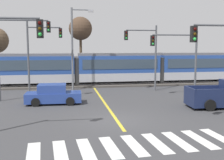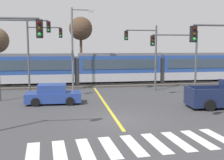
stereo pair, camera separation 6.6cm
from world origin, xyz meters
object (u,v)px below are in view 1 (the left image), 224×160
object	(u,v)px
light_rail_tram	(118,67)
traffic_light_far_right	(146,49)
sedan_crossing	(53,95)
traffic_light_mid_right	(180,52)
traffic_light_mid_left	(15,45)
bare_tree_west	(80,29)
street_lamp_centre	(74,44)
traffic_light_far_left	(39,47)

from	to	relation	value
light_rail_tram	traffic_light_far_right	distance (m)	5.33
sedan_crossing	traffic_light_mid_right	distance (m)	11.36
sedan_crossing	traffic_light_far_right	distance (m)	10.57
light_rail_tram	traffic_light_mid_left	bearing A→B (deg)	-142.44
traffic_light_mid_left	bare_tree_west	world-z (taller)	bare_tree_west
light_rail_tram	traffic_light_far_right	bearing A→B (deg)	-68.08
street_lamp_centre	bare_tree_west	distance (m)	7.29
traffic_light_far_right	bare_tree_west	size ratio (longest dim) A/B	0.80
light_rail_tram	sedan_crossing	distance (m)	11.73
sedan_crossing	traffic_light_mid_left	distance (m)	5.17
traffic_light_mid_left	street_lamp_centre	size ratio (longest dim) A/B	0.84
traffic_light_mid_left	street_lamp_centre	world-z (taller)	street_lamp_centre
street_lamp_centre	bare_tree_west	size ratio (longest dim) A/B	1.02
light_rail_tram	bare_tree_west	size ratio (longest dim) A/B	3.52
traffic_light_far_right	bare_tree_west	distance (m)	10.61
light_rail_tram	bare_tree_west	distance (m)	7.17
traffic_light_mid_right	traffic_light_mid_left	xyz separation A→B (m)	(-13.79, 0.38, 0.67)
traffic_light_far_left	traffic_light_mid_left	xyz separation A→B (m)	(-1.55, -3.55, 0.23)
traffic_light_far_right	street_lamp_centre	xyz separation A→B (m)	(-6.83, 1.59, 0.48)
light_rail_tram	sedan_crossing	bearing A→B (deg)	-126.34
traffic_light_far_right	bare_tree_west	xyz separation A→B (m)	(-5.81, 8.59, 2.27)
light_rail_tram	traffic_light_mid_left	xyz separation A→B (m)	(-9.87, -7.59, 2.48)
traffic_light_mid_right	street_lamp_centre	size ratio (longest dim) A/B	0.71
traffic_light_far_left	traffic_light_far_right	bearing A→B (deg)	-2.80
sedan_crossing	street_lamp_centre	size ratio (longest dim) A/B	0.52
traffic_light_far_right	traffic_light_mid_left	xyz separation A→B (m)	(-11.69, -3.05, 0.37)
traffic_light_far_left	traffic_light_mid_right	bearing A→B (deg)	-17.79
traffic_light_far_left	traffic_light_mid_left	world-z (taller)	traffic_light_mid_left
traffic_light_far_right	traffic_light_mid_right	size ratio (longest dim) A/B	1.11
sedan_crossing	street_lamp_centre	distance (m)	7.78
light_rail_tram	street_lamp_centre	xyz separation A→B (m)	(-5.01, -2.94, 2.59)
traffic_light_mid_right	traffic_light_far_left	world-z (taller)	traffic_light_far_left
light_rail_tram	bare_tree_west	bearing A→B (deg)	134.56
traffic_light_mid_right	light_rail_tram	bearing A→B (deg)	116.19
traffic_light_mid_left	street_lamp_centre	distance (m)	6.73
sedan_crossing	traffic_light_mid_right	size ratio (longest dim) A/B	0.74
sedan_crossing	traffic_light_far_left	world-z (taller)	traffic_light_far_left
light_rail_tram	bare_tree_west	xyz separation A→B (m)	(-3.99, 4.05, 4.38)
traffic_light_far_right	traffic_light_mid_right	bearing A→B (deg)	-58.61
bare_tree_west	traffic_light_mid_right	bearing A→B (deg)	-56.66
light_rail_tram	traffic_light_far_left	bearing A→B (deg)	-154.08
sedan_crossing	traffic_light_mid_right	bearing A→B (deg)	7.45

